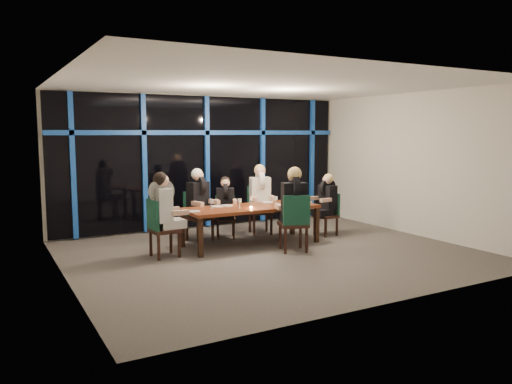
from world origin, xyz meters
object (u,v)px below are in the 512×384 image
Objects in this scene: dining_table at (251,210)px; diner_end_right at (326,195)px; chair_near_mid at (295,220)px; diner_far_mid at (225,198)px; diner_far_right at (260,189)px; chair_far_right at (259,207)px; diner_far_left at (199,194)px; wine_bottle at (299,198)px; chair_far_left at (197,213)px; chair_far_mid at (225,214)px; diner_near_mid at (294,197)px; chair_end_right at (329,212)px; water_pitcher at (293,199)px; diner_end_left at (164,202)px; chair_end_left at (160,225)px.

dining_table is 1.82m from diner_end_right.
diner_far_mid reaches higher than chair_near_mid.
diner_far_mid is 0.85× the size of diner_far_right.
chair_far_right is 1.05× the size of diner_far_left.
dining_table is at bearing 169.11° from wine_bottle.
chair_far_left is at bearing 147.78° from wine_bottle.
diner_near_mid is at bearing -48.77° from chair_far_mid.
diner_end_right is (1.41, 0.93, 0.26)m from chair_near_mid.
diner_far_left is at bearing 131.56° from dining_table.
diner_far_right is at bearing -90.00° from chair_far_right.
diner_far_right reaches higher than chair_end_right.
diner_near_mid is 5.00× the size of water_pitcher.
diner_end_left reaches higher than chair_end_right.
chair_far_mid is 1.98m from chair_end_left.
diner_end_right is 1.62m from diner_near_mid.
water_pitcher is (1.57, -1.00, -0.09)m from diner_far_left.
chair_far_right reaches higher than dining_table.
chair_near_mid is at bearing 90.00° from diner_near_mid.
chair_end_right is 0.92× the size of diner_far_left.
chair_end_left is at bearing 166.35° from water_pitcher.
water_pitcher is at bearing 175.63° from wine_bottle.
diner_end_right is at bearing -0.83° from chair_far_mid.
dining_table is 2.56× the size of chair_far_right.
diner_end_right reaches higher than dining_table.
chair_near_mid is (-0.31, -1.84, 0.02)m from chair_far_right.
chair_end_right is (2.63, -0.88, -0.06)m from chair_far_left.
diner_far_left is at bearing 149.41° from wine_bottle.
chair_far_right is at bearing -81.63° from chair_near_mid.
diner_end_left is at bearing -94.72° from diner_end_right.
wine_bottle is at bearing -94.91° from diner_end_left.
diner_far_mid reaches higher than chair_far_left.
chair_far_right is 2.72m from diner_end_left.
dining_table is 1.01m from chair_near_mid.
wine_bottle is (-0.90, -0.21, 0.37)m from chair_end_right.
diner_end_left is (-1.64, -0.97, 0.49)m from chair_far_mid.
diner_far_right is (1.44, -0.07, 0.41)m from chair_far_left.
diner_far_mid is 1.40m from water_pitcher.
diner_end_right is at bearing -91.29° from diner_end_left.
diner_end_left is (-1.02, -1.01, 0.42)m from chair_far_left.
chair_far_right is at bearing -71.26° from chair_end_left.
dining_table is at bearing -95.98° from chair_end_right.
chair_end_right is (3.74, 0.13, -0.07)m from chair_end_left.
chair_end_right is at bearing -1.38° from water_pitcher.
chair_near_mid is at bearing -72.50° from diner_far_left.
chair_end_left is 0.96× the size of chair_near_mid.
chair_far_right is at bearing 26.85° from chair_far_mid.
chair_far_mid is (-0.13, 0.86, -0.20)m from dining_table.
diner_near_mid is at bearing -111.41° from diner_end_left.
diner_end_left reaches higher than chair_near_mid.
diner_far_left is at bearing -113.67° from chair_end_right.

